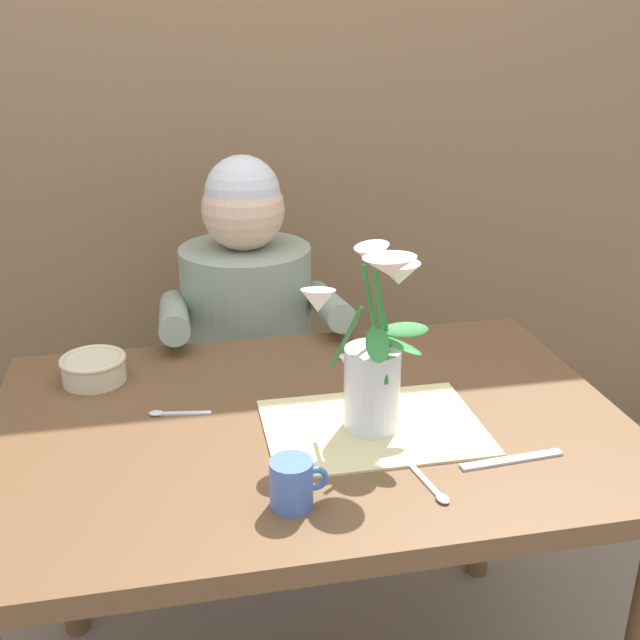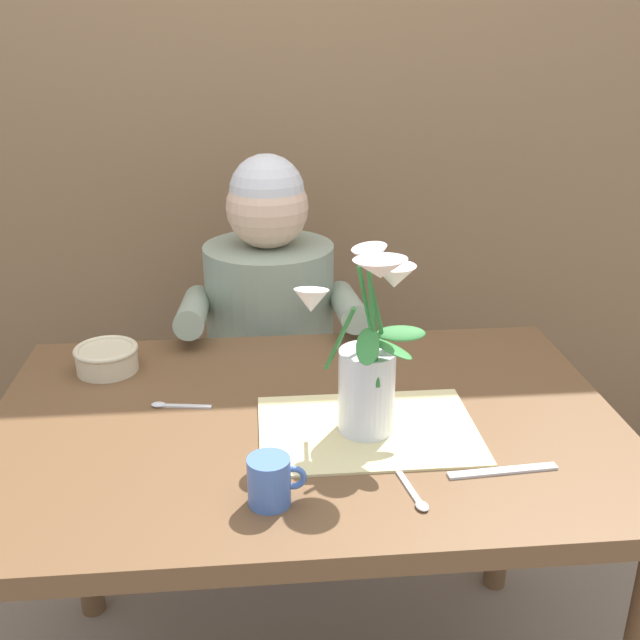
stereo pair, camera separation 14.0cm
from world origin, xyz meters
name	(u,v)px [view 2 (the right image)]	position (x,y,z in m)	size (l,w,h in m)	color
wood_panel_backdrop	(278,89)	(0.00, 1.05, 1.25)	(4.00, 0.10, 2.50)	brown
dining_table	(306,461)	(0.00, 0.00, 0.64)	(1.20, 0.80, 0.74)	brown
seated_person	(272,364)	(-0.05, 0.62, 0.56)	(0.45, 0.47, 1.14)	#4C4C56
striped_placemat	(368,430)	(0.11, -0.06, 0.74)	(0.40, 0.28, 0.01)	beige
flower_vase	(368,355)	(0.11, -0.06, 0.90)	(0.24, 0.21, 0.35)	silver
ceramic_bowl	(107,358)	(-0.41, 0.24, 0.77)	(0.14, 0.14, 0.06)	beige
dinner_knife	(503,471)	(0.32, -0.21, 0.74)	(0.19, 0.02, 0.01)	silver
ceramic_mug	(270,481)	(-0.07, -0.26, 0.78)	(0.09, 0.07, 0.08)	#476BB7
spoon_0	(355,363)	(0.12, 0.23, 0.74)	(0.02, 0.12, 0.01)	silver
spoon_1	(416,497)	(0.15, -0.27, 0.74)	(0.04, 0.12, 0.01)	silver
spoon_2	(171,405)	(-0.26, 0.07, 0.74)	(0.12, 0.03, 0.01)	silver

